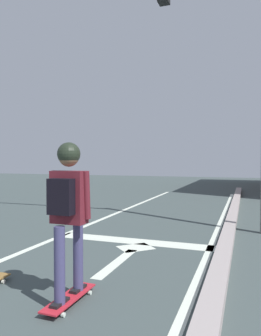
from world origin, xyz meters
The scene contains 9 objects.
lane_line_center centered at (-0.11, 6.00, 0.00)m, with size 0.12×20.00×0.01m, color silver.
lane_line_curbside centered at (2.76, 6.00, 0.00)m, with size 0.12×20.00×0.01m, color silver.
stop_bar centered at (1.40, 6.89, 0.00)m, with size 3.02×0.40×0.01m, color silver.
lane_arrow_stem centered at (1.55, 5.65, 0.00)m, with size 0.16×1.40×0.01m, color silver.
lane_arrow_head centered at (1.55, 6.50, 0.00)m, with size 0.56×0.44×0.01m, color silver.
curb_strip centered at (3.01, 6.00, 0.07)m, with size 0.24×24.00×0.14m, color #A19694.
skateboard centered at (1.59, 4.25, 0.06)m, with size 0.23×0.80×0.07m.
skater centered at (1.59, 4.23, 1.09)m, with size 0.45×0.61×1.62m.
traffic_signal_mast centered at (2.82, 8.39, 4.02)m, with size 4.33×0.34×5.94m.
Camera 1 is at (3.32, 1.36, 1.51)m, focal length 34.07 mm.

